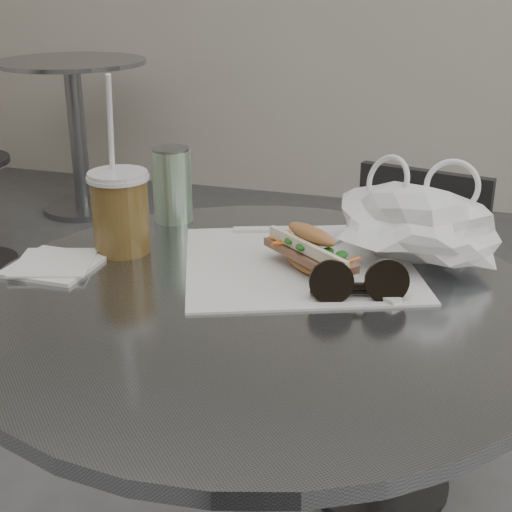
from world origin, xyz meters
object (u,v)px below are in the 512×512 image
(cafe_table, at_px, (258,466))
(chair_far, at_px, (391,355))
(sunglasses, at_px, (359,285))
(banh_mi, at_px, (310,251))
(drink_can, at_px, (172,185))
(iced_coffee, at_px, (120,211))
(bg_table, at_px, (76,119))

(cafe_table, distance_m, chair_far, 0.66)
(sunglasses, bearing_deg, banh_mi, 120.80)
(chair_far, height_order, sunglasses, sunglasses)
(cafe_table, height_order, sunglasses, sunglasses)
(drink_can, bearing_deg, banh_mi, -29.28)
(chair_far, height_order, drink_can, drink_can)
(cafe_table, xyz_separation_m, drink_can, (-0.23, 0.24, 0.34))
(iced_coffee, bearing_deg, cafe_table, -20.20)
(bg_table, height_order, sunglasses, sunglasses)
(bg_table, relative_size, iced_coffee, 2.79)
(bg_table, relative_size, chair_far, 1.02)
(bg_table, height_order, drink_can, drink_can)
(banh_mi, bearing_deg, cafe_table, -79.03)
(cafe_table, xyz_separation_m, chair_far, (0.12, 0.63, -0.14))
(cafe_table, bearing_deg, chair_far, 79.29)
(cafe_table, bearing_deg, iced_coffee, 159.80)
(cafe_table, xyz_separation_m, bg_table, (-1.60, 2.20, -0.00))
(iced_coffee, distance_m, sunglasses, 0.38)
(cafe_table, height_order, chair_far, cafe_table)
(bg_table, relative_size, sunglasses, 5.80)
(chair_far, distance_m, iced_coffee, 0.81)
(iced_coffee, bearing_deg, drink_can, 83.99)
(bg_table, relative_size, banh_mi, 3.80)
(cafe_table, relative_size, bg_table, 1.03)
(bg_table, xyz_separation_m, chair_far, (1.72, -1.57, -0.14))
(iced_coffee, distance_m, drink_can, 0.15)
(iced_coffee, bearing_deg, sunglasses, -10.25)
(chair_far, xyz_separation_m, iced_coffee, (-0.36, -0.54, 0.48))
(bg_table, bearing_deg, chair_far, -42.39)
(banh_mi, height_order, sunglasses, banh_mi)
(banh_mi, relative_size, drink_can, 1.56)
(bg_table, xyz_separation_m, banh_mi, (1.65, -2.11, 0.31))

